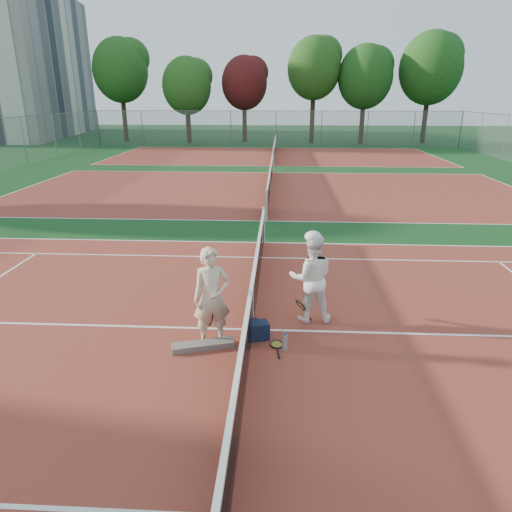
# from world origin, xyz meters

# --- Properties ---
(ground) EXTENTS (130.00, 130.00, 0.00)m
(ground) POSITION_xyz_m (0.00, 0.00, 0.00)
(ground) COLOR #103B17
(ground) RESTS_ON ground
(court_main) EXTENTS (23.77, 10.97, 0.01)m
(court_main) POSITION_xyz_m (0.00, 0.00, 0.00)
(court_main) COLOR maroon
(court_main) RESTS_ON ground
(court_far_a) EXTENTS (23.77, 10.97, 0.01)m
(court_far_a) POSITION_xyz_m (0.00, 13.50, 0.00)
(court_far_a) COLOR maroon
(court_far_a) RESTS_ON ground
(court_far_b) EXTENTS (23.77, 10.97, 0.01)m
(court_far_b) POSITION_xyz_m (0.00, 27.00, 0.00)
(court_far_b) COLOR maroon
(court_far_b) RESTS_ON ground
(net_main) EXTENTS (0.10, 10.98, 1.02)m
(net_main) POSITION_xyz_m (0.00, 0.00, 0.51)
(net_main) COLOR black
(net_main) RESTS_ON ground
(net_far_a) EXTENTS (0.10, 10.98, 1.02)m
(net_far_a) POSITION_xyz_m (0.00, 13.50, 0.51)
(net_far_a) COLOR black
(net_far_a) RESTS_ON ground
(net_far_b) EXTENTS (0.10, 10.98, 1.02)m
(net_far_b) POSITION_xyz_m (0.00, 27.00, 0.51)
(net_far_b) COLOR black
(net_far_b) RESTS_ON ground
(fence_back) EXTENTS (32.00, 0.06, 3.00)m
(fence_back) POSITION_xyz_m (0.00, 34.00, 1.50)
(fence_back) COLOR slate
(fence_back) RESTS_ON ground
(apartment_block) EXTENTS (12.96, 23.18, 15.00)m
(apartment_block) POSITION_xyz_m (-28.00, 44.00, 7.50)
(apartment_block) COLOR beige
(apartment_block) RESTS_ON ground
(player_a) EXTENTS (0.76, 0.61, 1.81)m
(player_a) POSITION_xyz_m (-0.67, -0.53, 0.90)
(player_a) COLOR beige
(player_a) RESTS_ON ground
(player_b) EXTENTS (0.89, 0.71, 1.77)m
(player_b) POSITION_xyz_m (1.12, 0.50, 0.89)
(player_b) COLOR white
(player_b) RESTS_ON ground
(racket_red) EXTENTS (0.35, 0.36, 0.57)m
(racket_red) POSITION_xyz_m (-0.76, -0.46, 0.29)
(racket_red) COLOR maroon
(racket_red) RESTS_ON ground
(racket_black_held) EXTENTS (0.46, 0.43, 0.51)m
(racket_black_held) POSITION_xyz_m (0.92, 0.31, 0.25)
(racket_black_held) COLOR black
(racket_black_held) RESTS_ON ground
(racket_spare) EXTENTS (0.33, 0.62, 0.03)m
(racket_spare) POSITION_xyz_m (0.47, -0.54, 0.01)
(racket_spare) COLOR black
(racket_spare) RESTS_ON ground
(sports_bag_navy) EXTENTS (0.47, 0.39, 0.32)m
(sports_bag_navy) POSITION_xyz_m (0.11, -0.32, 0.16)
(sports_bag_navy) COLOR black
(sports_bag_navy) RESTS_ON ground
(sports_bag_purple) EXTENTS (0.40, 0.40, 0.27)m
(sports_bag_purple) POSITION_xyz_m (0.08, -0.18, 0.14)
(sports_bag_purple) COLOR black
(sports_bag_purple) RESTS_ON ground
(net_cover_canvas) EXTENTS (1.12, 0.55, 0.11)m
(net_cover_canvas) POSITION_xyz_m (-0.83, -0.72, 0.06)
(net_cover_canvas) COLOR #625F59
(net_cover_canvas) RESTS_ON ground
(water_bottle) EXTENTS (0.09, 0.09, 0.30)m
(water_bottle) POSITION_xyz_m (0.61, -0.71, 0.15)
(water_bottle) COLOR silver
(water_bottle) RESTS_ON ground
(tree_back_0) EXTENTS (5.18, 5.18, 9.51)m
(tree_back_0) POSITION_xyz_m (-14.91, 38.16, 6.51)
(tree_back_0) COLOR #382314
(tree_back_0) RESTS_ON ground
(tree_back_1) EXTENTS (4.53, 4.53, 7.73)m
(tree_back_1) POSITION_xyz_m (-8.38, 37.04, 5.10)
(tree_back_1) COLOR #382314
(tree_back_1) RESTS_ON ground
(tree_back_maroon) EXTENTS (4.30, 4.30, 7.86)m
(tree_back_maroon) POSITION_xyz_m (-3.09, 38.02, 5.36)
(tree_back_maroon) COLOR #382314
(tree_back_maroon) RESTS_ON ground
(tree_back_3) EXTENTS (4.83, 4.83, 9.38)m
(tree_back_3) POSITION_xyz_m (3.35, 37.11, 6.57)
(tree_back_3) COLOR #382314
(tree_back_3) RESTS_ON ground
(tree_back_4) EXTENTS (4.92, 4.92, 8.68)m
(tree_back_4) POSITION_xyz_m (7.96, 36.90, 5.83)
(tree_back_4) COLOR #382314
(tree_back_4) RESTS_ON ground
(tree_back_5) EXTENTS (5.57, 5.57, 9.79)m
(tree_back_5) POSITION_xyz_m (13.80, 37.30, 6.57)
(tree_back_5) COLOR #382314
(tree_back_5) RESTS_ON ground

